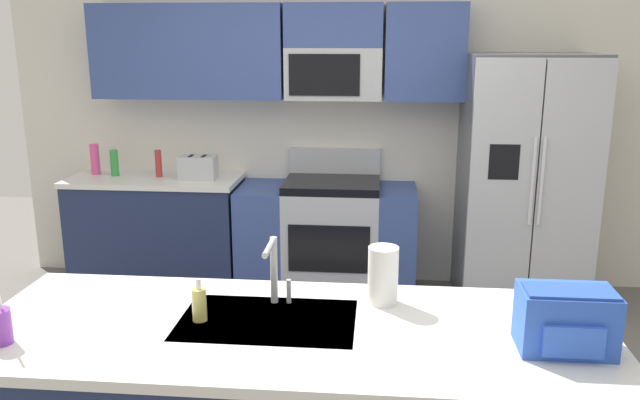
% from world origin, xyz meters
% --- Properties ---
extents(kitchen_wall_unit, '(5.20, 0.43, 2.60)m').
position_xyz_m(kitchen_wall_unit, '(-0.14, 2.08, 1.47)').
color(kitchen_wall_unit, silver).
rests_on(kitchen_wall_unit, ground).
extents(back_counter, '(1.33, 0.63, 0.90)m').
position_xyz_m(back_counter, '(-1.40, 1.80, 0.45)').
color(back_counter, '#1E2A4D').
rests_on(back_counter, ground).
extents(range_oven, '(1.36, 0.61, 1.10)m').
position_xyz_m(range_oven, '(-0.05, 1.80, 0.44)').
color(range_oven, '#B7BABF').
rests_on(range_oven, ground).
extents(refrigerator, '(0.90, 0.76, 1.85)m').
position_xyz_m(refrigerator, '(1.40, 1.73, 0.93)').
color(refrigerator, '#4C4F54').
rests_on(refrigerator, ground).
extents(toaster, '(0.28, 0.16, 0.18)m').
position_xyz_m(toaster, '(-1.04, 1.75, 0.99)').
color(toaster, '#B7BABF').
rests_on(toaster, back_counter).
extents(pepper_mill, '(0.05, 0.05, 0.21)m').
position_xyz_m(pepper_mill, '(-1.37, 1.80, 1.01)').
color(pepper_mill, '#B2332D').
rests_on(pepper_mill, back_counter).
extents(bottle_green, '(0.06, 0.06, 0.21)m').
position_xyz_m(bottle_green, '(-1.72, 1.81, 1.00)').
color(bottle_green, green).
rests_on(bottle_green, back_counter).
extents(bottle_pink, '(0.07, 0.07, 0.24)m').
position_xyz_m(bottle_pink, '(-1.90, 1.85, 1.02)').
color(bottle_pink, '#EA4C93').
rests_on(bottle_pink, back_counter).
extents(sink_faucet, '(0.08, 0.21, 0.28)m').
position_xyz_m(sink_faucet, '(-0.07, -0.56, 1.07)').
color(sink_faucet, '#B7BABF').
rests_on(sink_faucet, island_counter).
extents(drink_cup_purple, '(0.08, 0.08, 0.25)m').
position_xyz_m(drink_cup_purple, '(-0.99, -0.98, 0.97)').
color(drink_cup_purple, purple).
rests_on(drink_cup_purple, island_counter).
extents(soap_dispenser, '(0.06, 0.06, 0.17)m').
position_xyz_m(soap_dispenser, '(-0.33, -0.73, 0.97)').
color(soap_dispenser, '#D8CC66').
rests_on(soap_dispenser, island_counter).
extents(paper_towel_roll, '(0.12, 0.12, 0.24)m').
position_xyz_m(paper_towel_roll, '(0.37, -0.50, 1.02)').
color(paper_towel_roll, white).
rests_on(paper_towel_roll, island_counter).
extents(backpack, '(0.32, 0.22, 0.23)m').
position_xyz_m(backpack, '(1.00, -0.85, 1.02)').
color(backpack, blue).
rests_on(backpack, island_counter).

